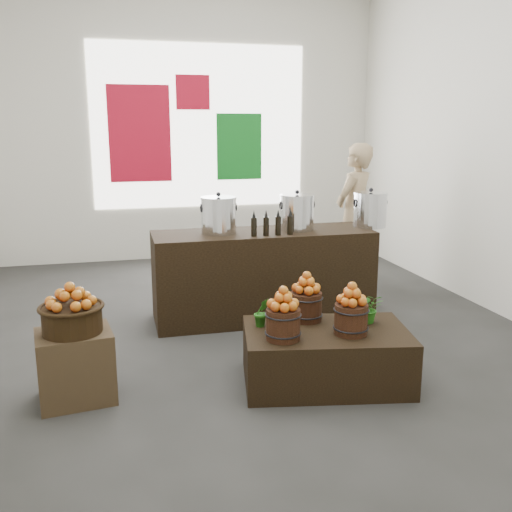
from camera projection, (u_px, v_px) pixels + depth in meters
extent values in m
plane|color=#343331|center=(228.00, 333.00, 5.67)|extent=(7.00, 7.00, 0.00)
cube|color=silver|center=(180.00, 127.00, 8.53)|extent=(6.00, 0.04, 4.00)
cube|color=white|center=(200.00, 127.00, 8.58)|extent=(3.20, 0.02, 2.40)
cube|color=#B80E26|center=(140.00, 134.00, 8.38)|extent=(0.90, 0.04, 1.40)
cube|color=#11721F|center=(239.00, 147.00, 8.78)|extent=(0.70, 0.04, 1.00)
cube|color=#B80E26|center=(193.00, 92.00, 8.44)|extent=(0.50, 0.04, 0.50)
cube|color=#4C3C23|center=(76.00, 366.00, 4.25)|extent=(0.59, 0.51, 0.54)
cylinder|color=black|center=(72.00, 319.00, 4.17)|extent=(0.43, 0.43, 0.20)
cube|color=black|center=(326.00, 356.00, 4.55)|extent=(1.41, 1.01, 0.45)
cylinder|color=#391A0F|center=(283.00, 324.00, 4.28)|extent=(0.26, 0.26, 0.24)
cylinder|color=#391A0F|center=(351.00, 319.00, 4.39)|extent=(0.26, 0.26, 0.24)
cylinder|color=#391A0F|center=(306.00, 306.00, 4.70)|extent=(0.26, 0.26, 0.24)
imported|color=#1D5B13|center=(369.00, 308.00, 4.64)|extent=(0.28, 0.26, 0.25)
imported|color=#1D5B13|center=(262.00, 312.00, 4.56)|extent=(0.13, 0.11, 0.24)
cube|color=black|center=(263.00, 275.00, 6.06)|extent=(2.30, 0.74, 0.94)
cylinder|color=silver|center=(219.00, 216.00, 5.80)|extent=(0.36, 0.36, 0.36)
cylinder|color=silver|center=(297.00, 213.00, 6.00)|extent=(0.36, 0.36, 0.36)
cylinder|color=silver|center=(370.00, 211.00, 6.20)|extent=(0.36, 0.36, 0.36)
imported|color=tan|center=(354.00, 214.00, 7.37)|extent=(0.79, 0.75, 1.81)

